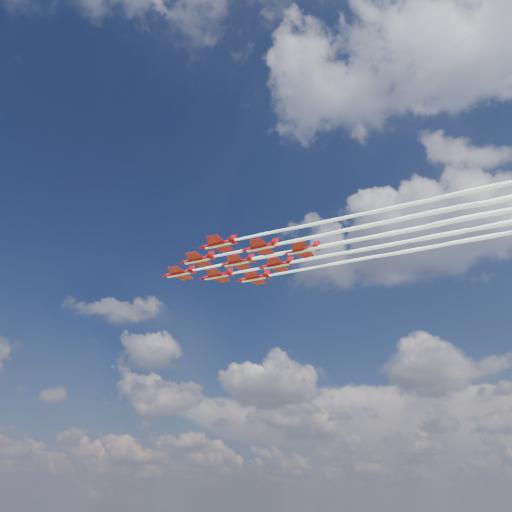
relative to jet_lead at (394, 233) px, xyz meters
name	(u,v)px	position (x,y,z in m)	size (l,w,h in m)	color
jet_lead	(394,233)	(0.00, 0.00, 0.00)	(140.52, 26.92, 2.99)	red
jet_row2_port	(431,213)	(11.05, -4.69, 0.00)	(140.52, 26.92, 2.99)	red
jet_row2_starb	(436,236)	(9.11, 7.81, 0.00)	(140.52, 26.92, 2.99)	red
jet_row3_port	(473,191)	(22.09, -9.38, 0.00)	(140.52, 26.92, 2.99)	red
jet_row3_centre	(475,217)	(20.16, 3.12, 0.00)	(140.52, 26.92, 2.99)	red
jet_row3_starb	(477,239)	(18.22, 15.62, 0.00)	(140.52, 26.92, 2.99)	red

